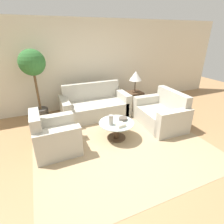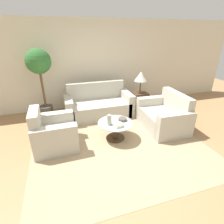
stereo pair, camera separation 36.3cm
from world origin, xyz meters
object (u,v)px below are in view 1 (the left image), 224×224
object	(u,v)px
loveseat	(162,114)
book_stack	(120,125)
armchair	(54,138)
sofa_main	(95,106)
table_lamp	(136,76)
vase	(111,120)
potted_plant	(34,72)
bowl	(123,119)
coffee_table	(116,128)

from	to	relation	value
loveseat	book_stack	size ratio (longest dim) A/B	6.79
armchair	sofa_main	bearing A→B (deg)	-45.61
table_lamp	vase	bearing A→B (deg)	-134.64
loveseat	book_stack	xyz separation A→B (m)	(-1.35, -0.34, 0.15)
potted_plant	book_stack	distance (m)	2.53
bowl	book_stack	xyz separation A→B (m)	(-0.18, -0.24, 0.00)
coffee_table	potted_plant	size ratio (longest dim) A/B	0.42
potted_plant	bowl	xyz separation A→B (m)	(1.69, -1.58, -0.90)
bowl	book_stack	bearing A→B (deg)	-126.53
book_stack	vase	bearing A→B (deg)	128.73
sofa_main	bowl	bearing A→B (deg)	-79.66
armchair	bowl	size ratio (longest dim) A/B	4.60
table_lamp	sofa_main	bearing A→B (deg)	177.85
vase	bowl	bearing A→B (deg)	16.54
loveseat	book_stack	world-z (taller)	loveseat
sofa_main	coffee_table	xyz separation A→B (m)	(0.06, -1.38, -0.03)
sofa_main	bowl	size ratio (longest dim) A/B	9.88
bowl	coffee_table	bearing A→B (deg)	-166.77
sofa_main	table_lamp	distance (m)	1.49
potted_plant	vase	size ratio (longest dim) A/B	8.24
table_lamp	bowl	distance (m)	1.76
potted_plant	bowl	distance (m)	2.48
armchair	book_stack	world-z (taller)	armchair
vase	loveseat	bearing A→B (deg)	7.26
sofa_main	vase	distance (m)	1.46
vase	book_stack	size ratio (longest dim) A/B	1.16
potted_plant	book_stack	world-z (taller)	potted_plant
table_lamp	bowl	size ratio (longest dim) A/B	3.33
coffee_table	book_stack	size ratio (longest dim) A/B	3.95
table_lamp	bowl	world-z (taller)	table_lamp
book_stack	sofa_main	bearing A→B (deg)	83.20
loveseat	table_lamp	distance (m)	1.42
table_lamp	book_stack	bearing A→B (deg)	-128.42
book_stack	armchair	bearing A→B (deg)	158.95
armchair	vase	world-z (taller)	armchair
loveseat	table_lamp	size ratio (longest dim) A/B	2.11
vase	coffee_table	bearing A→B (deg)	20.28
armchair	book_stack	xyz separation A→B (m)	(1.34, -0.28, 0.15)
coffee_table	table_lamp	world-z (taller)	table_lamp
bowl	book_stack	size ratio (longest dim) A/B	0.97
vase	book_stack	distance (m)	0.23
sofa_main	loveseat	world-z (taller)	sofa_main
armchair	table_lamp	world-z (taller)	table_lamp
sofa_main	book_stack	size ratio (longest dim) A/B	9.56
potted_plant	bowl	world-z (taller)	potted_plant
book_stack	table_lamp	bearing A→B (deg)	42.45
armchair	coffee_table	size ratio (longest dim) A/B	1.12
vase	book_stack	bearing A→B (deg)	-42.14
armchair	vase	distance (m)	1.21
coffee_table	bowl	bearing A→B (deg)	13.23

